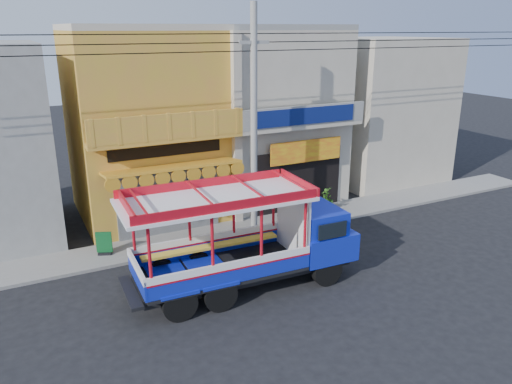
# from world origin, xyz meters

# --- Properties ---
(ground) EXTENTS (90.00, 90.00, 0.00)m
(ground) POSITION_xyz_m (0.00, 0.00, 0.00)
(ground) COLOR black
(ground) RESTS_ON ground
(sidewalk) EXTENTS (30.00, 2.00, 0.12)m
(sidewalk) POSITION_xyz_m (0.00, 4.00, 0.06)
(sidewalk) COLOR slate
(sidewalk) RESTS_ON ground
(shophouse_left) EXTENTS (6.00, 7.50, 8.24)m
(shophouse_left) POSITION_xyz_m (-4.00, 7.96, 4.11)
(shophouse_left) COLOR gold
(shophouse_left) RESTS_ON ground
(shophouse_right) EXTENTS (6.00, 6.75, 8.24)m
(shophouse_right) POSITION_xyz_m (2.00, 7.96, 4.11)
(shophouse_right) COLOR #B3A993
(shophouse_right) RESTS_ON ground
(party_pilaster) EXTENTS (0.35, 0.30, 8.00)m
(party_pilaster) POSITION_xyz_m (-1.00, 4.85, 4.00)
(party_pilaster) COLOR #B3A993
(party_pilaster) RESTS_ON ground
(filler_building_right) EXTENTS (6.00, 6.00, 7.60)m
(filler_building_right) POSITION_xyz_m (9.00, 8.00, 3.80)
(filler_building_right) COLOR #B3A993
(filler_building_right) RESTS_ON ground
(utility_pole) EXTENTS (28.00, 0.26, 9.00)m
(utility_pole) POSITION_xyz_m (-0.85, 3.30, 5.03)
(utility_pole) COLOR gray
(utility_pole) RESTS_ON ground
(songthaew_truck) EXTENTS (7.57, 2.74, 3.50)m
(songthaew_truck) POSITION_xyz_m (-2.64, -0.36, 1.69)
(songthaew_truck) COLOR black
(songthaew_truck) RESTS_ON ground
(green_sign) EXTENTS (0.56, 0.43, 0.88)m
(green_sign) POSITION_xyz_m (-6.82, 4.01, 0.49)
(green_sign) COLOR black
(green_sign) RESTS_ON sidewalk
(potted_plant_a) EXTENTS (1.09, 1.01, 0.99)m
(potted_plant_a) POSITION_xyz_m (2.65, 4.07, 0.62)
(potted_plant_a) COLOR #2D5D1A
(potted_plant_a) RESTS_ON sidewalk
(potted_plant_b) EXTENTS (0.57, 0.62, 0.90)m
(potted_plant_b) POSITION_xyz_m (1.98, 3.84, 0.57)
(potted_plant_b) COLOR #2D5D1A
(potted_plant_b) RESTS_ON sidewalk
(potted_plant_c) EXTENTS (0.88, 0.88, 1.11)m
(potted_plant_c) POSITION_xyz_m (3.20, 4.27, 0.68)
(potted_plant_c) COLOR #2D5D1A
(potted_plant_c) RESTS_ON sidewalk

